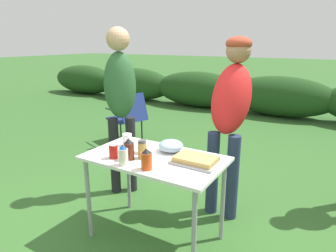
{
  "coord_description": "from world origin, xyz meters",
  "views": [
    {
      "loc": [
        1.23,
        -1.85,
        1.63
      ],
      "look_at": [
        -0.1,
        0.37,
        0.89
      ],
      "focal_mm": 32.0,
      "sensor_mm": 36.0,
      "label": 1
    }
  ],
  "objects_px": {
    "food_tray": "(196,160)",
    "camp_chair_green_behind_table": "(128,115)",
    "mixing_bowl": "(171,146)",
    "standing_person_in_navy_coat": "(120,95)",
    "ketchup_bottle": "(113,150)",
    "paper_cup_stack": "(127,140)",
    "mayo_bottle": "(123,155)",
    "plate_stack": "(140,149)",
    "standing_person_in_red_jacket": "(231,106)",
    "folding_table": "(155,166)",
    "hot_sauce_bottle": "(147,159)",
    "spice_jar": "(142,149)",
    "bbq_sauce_bottle": "(129,149)"
  },
  "relations": [
    {
      "from": "food_tray",
      "to": "camp_chair_green_behind_table",
      "type": "xyz_separation_m",
      "value": [
        -2.09,
        1.83,
        -0.3
      ]
    },
    {
      "from": "mixing_bowl",
      "to": "standing_person_in_navy_coat",
      "type": "xyz_separation_m",
      "value": [
        -0.81,
        0.34,
        0.3
      ]
    },
    {
      "from": "ketchup_bottle",
      "to": "camp_chair_green_behind_table",
      "type": "xyz_separation_m",
      "value": [
        -1.49,
        2.06,
        -0.34
      ]
    },
    {
      "from": "paper_cup_stack",
      "to": "mayo_bottle",
      "type": "bearing_deg",
      "value": -55.48
    },
    {
      "from": "plate_stack",
      "to": "paper_cup_stack",
      "type": "xyz_separation_m",
      "value": [
        -0.17,
        0.04,
        0.04
      ]
    },
    {
      "from": "food_tray",
      "to": "standing_person_in_red_jacket",
      "type": "height_order",
      "value": "standing_person_in_red_jacket"
    },
    {
      "from": "folding_table",
      "to": "mixing_bowl",
      "type": "relative_size",
      "value": 5.27
    },
    {
      "from": "standing_person_in_red_jacket",
      "to": "standing_person_in_navy_coat",
      "type": "relative_size",
      "value": 0.95
    },
    {
      "from": "mixing_bowl",
      "to": "standing_person_in_red_jacket",
      "type": "bearing_deg",
      "value": 62.28
    },
    {
      "from": "mixing_bowl",
      "to": "standing_person_in_navy_coat",
      "type": "distance_m",
      "value": 0.93
    },
    {
      "from": "plate_stack",
      "to": "standing_person_in_red_jacket",
      "type": "bearing_deg",
      "value": 52.53
    },
    {
      "from": "food_tray",
      "to": "hot_sauce_bottle",
      "type": "bearing_deg",
      "value": -132.87
    },
    {
      "from": "standing_person_in_red_jacket",
      "to": "camp_chair_green_behind_table",
      "type": "height_order",
      "value": "standing_person_in_red_jacket"
    },
    {
      "from": "folding_table",
      "to": "ketchup_bottle",
      "type": "relative_size",
      "value": 7.87
    },
    {
      "from": "hot_sauce_bottle",
      "to": "standing_person_in_navy_coat",
      "type": "xyz_separation_m",
      "value": [
        -0.84,
        0.75,
        0.28
      ]
    },
    {
      "from": "folding_table",
      "to": "camp_chair_green_behind_table",
      "type": "relative_size",
      "value": 1.32
    },
    {
      "from": "camp_chair_green_behind_table",
      "to": "spice_jar",
      "type": "bearing_deg",
      "value": -119.21
    },
    {
      "from": "mayo_bottle",
      "to": "standing_person_in_red_jacket",
      "type": "xyz_separation_m",
      "value": [
        0.46,
        1.0,
        0.24
      ]
    },
    {
      "from": "bbq_sauce_bottle",
      "to": "food_tray",
      "type": "bearing_deg",
      "value": 21.51
    },
    {
      "from": "plate_stack",
      "to": "bbq_sauce_bottle",
      "type": "bearing_deg",
      "value": -79.38
    },
    {
      "from": "spice_jar",
      "to": "mayo_bottle",
      "type": "bearing_deg",
      "value": -103.14
    },
    {
      "from": "camp_chair_green_behind_table",
      "to": "standing_person_in_navy_coat",
      "type": "bearing_deg",
      "value": -123.87
    },
    {
      "from": "folding_table",
      "to": "ketchup_bottle",
      "type": "distance_m",
      "value": 0.35
    },
    {
      "from": "plate_stack",
      "to": "mixing_bowl",
      "type": "xyz_separation_m",
      "value": [
        0.23,
        0.12,
        0.03
      ]
    },
    {
      "from": "ketchup_bottle",
      "to": "plate_stack",
      "type": "bearing_deg",
      "value": 70.94
    },
    {
      "from": "spice_jar",
      "to": "standing_person_in_navy_coat",
      "type": "height_order",
      "value": "standing_person_in_navy_coat"
    },
    {
      "from": "mayo_bottle",
      "to": "food_tray",
      "type": "bearing_deg",
      "value": 33.95
    },
    {
      "from": "bbq_sauce_bottle",
      "to": "standing_person_in_red_jacket",
      "type": "relative_size",
      "value": 0.1
    },
    {
      "from": "food_tray",
      "to": "bbq_sauce_bottle",
      "type": "height_order",
      "value": "bbq_sauce_bottle"
    },
    {
      "from": "folding_table",
      "to": "standing_person_in_red_jacket",
      "type": "bearing_deg",
      "value": 65.05
    },
    {
      "from": "ketchup_bottle",
      "to": "mayo_bottle",
      "type": "distance_m",
      "value": 0.17
    },
    {
      "from": "standing_person_in_red_jacket",
      "to": "plate_stack",
      "type": "bearing_deg",
      "value": -126.91
    },
    {
      "from": "paper_cup_stack",
      "to": "spice_jar",
      "type": "bearing_deg",
      "value": -31.27
    },
    {
      "from": "plate_stack",
      "to": "standing_person_in_navy_coat",
      "type": "distance_m",
      "value": 0.81
    },
    {
      "from": "food_tray",
      "to": "plate_stack",
      "type": "height_order",
      "value": "food_tray"
    },
    {
      "from": "plate_stack",
      "to": "paper_cup_stack",
      "type": "height_order",
      "value": "paper_cup_stack"
    },
    {
      "from": "spice_jar",
      "to": "standing_person_in_navy_coat",
      "type": "distance_m",
      "value": 0.95
    },
    {
      "from": "hot_sauce_bottle",
      "to": "food_tray",
      "type": "bearing_deg",
      "value": 47.13
    },
    {
      "from": "camp_chair_green_behind_table",
      "to": "ketchup_bottle",
      "type": "bearing_deg",
      "value": -124.24
    },
    {
      "from": "folding_table",
      "to": "bbq_sauce_bottle",
      "type": "distance_m",
      "value": 0.26
    },
    {
      "from": "standing_person_in_red_jacket",
      "to": "camp_chair_green_behind_table",
      "type": "xyz_separation_m",
      "value": [
        -2.1,
        1.13,
        -0.59
      ]
    },
    {
      "from": "mixing_bowl",
      "to": "hot_sauce_bottle",
      "type": "bearing_deg",
      "value": -85.0
    },
    {
      "from": "standing_person_in_red_jacket",
      "to": "spice_jar",
      "type": "bearing_deg",
      "value": -116.27
    },
    {
      "from": "folding_table",
      "to": "spice_jar",
      "type": "xyz_separation_m",
      "value": [
        -0.07,
        -0.07,
        0.15
      ]
    },
    {
      "from": "ketchup_bottle",
      "to": "standing_person_in_red_jacket",
      "type": "xyz_separation_m",
      "value": [
        0.61,
        0.93,
        0.25
      ]
    },
    {
      "from": "ketchup_bottle",
      "to": "hot_sauce_bottle",
      "type": "distance_m",
      "value": 0.35
    },
    {
      "from": "standing_person_in_red_jacket",
      "to": "paper_cup_stack",
      "type": "bearing_deg",
      "value": -136.91
    },
    {
      "from": "paper_cup_stack",
      "to": "standing_person_in_navy_coat",
      "type": "relative_size",
      "value": 0.06
    },
    {
      "from": "spice_jar",
      "to": "camp_chair_green_behind_table",
      "type": "height_order",
      "value": "spice_jar"
    },
    {
      "from": "folding_table",
      "to": "bbq_sauce_bottle",
      "type": "bearing_deg",
      "value": -135.3
    }
  ]
}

